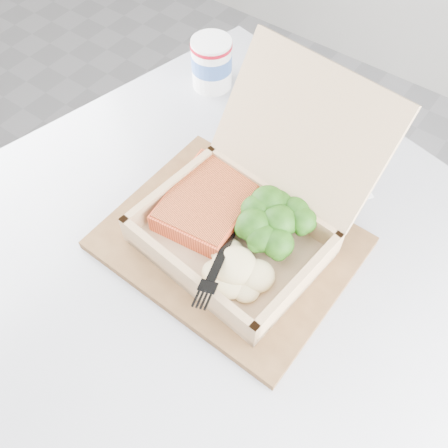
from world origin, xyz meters
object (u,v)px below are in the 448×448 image
Objects in this scene: takeout_container at (254,203)px; serving_tray at (229,243)px; cafe_table at (219,305)px; paper_cup at (212,62)px.

serving_tray is at bearing -100.11° from takeout_container.
cafe_table is 0.25m from takeout_container.
paper_cup reaches higher than serving_tray.
takeout_container is at bearing 74.39° from serving_tray.
cafe_table is at bearing -108.74° from takeout_container.
paper_cup is at bearing 128.48° from cafe_table.
takeout_container is (0.01, 0.04, 0.05)m from serving_tray.
paper_cup is (-0.22, 0.25, 0.04)m from serving_tray.
cafe_table is 0.40m from paper_cup.
serving_tray is 0.07m from takeout_container.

